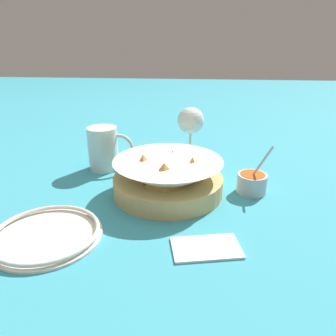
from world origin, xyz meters
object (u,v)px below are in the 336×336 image
(food_basket, at_px, (168,179))
(beer_mug, at_px, (104,150))
(sauce_cup, at_px, (252,182))
(wine_glass, at_px, (191,123))
(side_plate, at_px, (46,234))

(food_basket, xyz_separation_m, beer_mug, (-0.18, 0.13, 0.02))
(sauce_cup, relative_size, wine_glass, 0.73)
(beer_mug, relative_size, side_plate, 0.62)
(sauce_cup, relative_size, beer_mug, 0.93)
(sauce_cup, distance_m, wine_glass, 0.24)
(food_basket, height_order, side_plate, food_basket)
(food_basket, bearing_deg, sauce_cup, 6.72)
(beer_mug, height_order, side_plate, beer_mug)
(food_basket, bearing_deg, side_plate, -135.96)
(food_basket, height_order, wine_glass, wine_glass)
(sauce_cup, height_order, side_plate, sauce_cup)
(food_basket, xyz_separation_m, sauce_cup, (0.19, 0.02, -0.01))
(wine_glass, bearing_deg, side_plate, -121.62)
(sauce_cup, bearing_deg, beer_mug, 163.27)
(side_plate, bearing_deg, wine_glass, 58.38)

